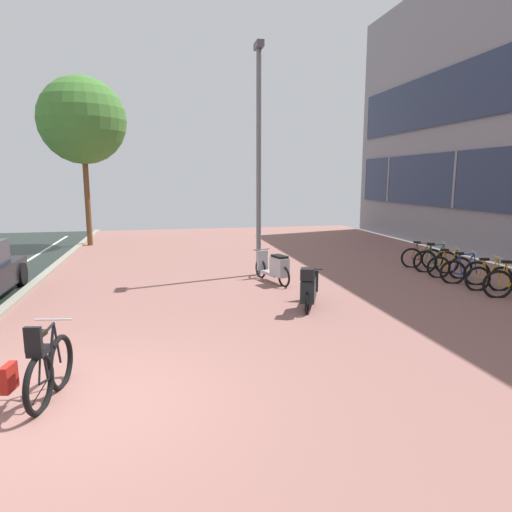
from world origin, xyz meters
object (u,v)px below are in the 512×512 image
at_px(scooter_mid, 309,288).
at_px(street_tree, 82,121).
at_px(bicycle_foreground, 46,370).
at_px(lamp_post, 259,152).
at_px(scooter_near, 275,267).
at_px(bicycle_rack_04, 436,262).
at_px(bicycle_rack_05, 422,258).
at_px(bicycle_rack_03, 449,267).
at_px(bicycle_rack_00, 512,284).
at_px(bicycle_rack_01, 489,278).
at_px(bicycle_rack_02, 465,272).

height_order(scooter_mid, street_tree, street_tree).
distance_m(bicycle_foreground, lamp_post, 8.77).
relative_size(scooter_near, scooter_mid, 1.13).
xyz_separation_m(bicycle_rack_04, bicycle_rack_05, (0.00, 0.75, -0.02)).
height_order(bicycle_foreground, bicycle_rack_03, bicycle_foreground).
relative_size(bicycle_rack_04, lamp_post, 0.19).
bearing_deg(street_tree, bicycle_rack_00, -45.18).
distance_m(bicycle_rack_00, bicycle_rack_01, 0.75).
bearing_deg(lamp_post, scooter_near, -79.58).
bearing_deg(lamp_post, bicycle_rack_00, -35.86).
relative_size(bicycle_rack_02, bicycle_rack_04, 0.97).
bearing_deg(bicycle_rack_00, bicycle_rack_05, 90.53).
distance_m(bicycle_rack_04, scooter_mid, 5.76).
bearing_deg(bicycle_rack_05, lamp_post, 178.71).
bearing_deg(bicycle_foreground, bicycle_rack_00, 17.27).
bearing_deg(lamp_post, bicycle_rack_05, -1.29).
bearing_deg(bicycle_rack_01, bicycle_rack_03, 93.02).
relative_size(bicycle_rack_03, street_tree, 0.17).
relative_size(bicycle_rack_01, bicycle_rack_03, 1.04).
bearing_deg(scooter_near, bicycle_rack_03, -5.53).
bearing_deg(scooter_near, lamp_post, 100.42).
bearing_deg(bicycle_rack_02, bicycle_rack_00, -83.66).
relative_size(bicycle_foreground, bicycle_rack_04, 1.16).
bearing_deg(bicycle_rack_01, street_tree, 136.73).
height_order(bicycle_rack_03, bicycle_rack_05, bicycle_rack_05).
bearing_deg(scooter_mid, bicycle_rack_03, 22.51).
distance_m(bicycle_rack_00, bicycle_rack_04, 3.02).
relative_size(lamp_post, street_tree, 0.94).
bearing_deg(bicycle_rack_03, bicycle_rack_00, -87.32).
xyz_separation_m(bicycle_foreground, bicycle_rack_01, (9.69, 3.78, -0.08)).
bearing_deg(bicycle_rack_02, scooter_near, 166.04).
height_order(bicycle_rack_03, scooter_near, bicycle_rack_03).
bearing_deg(bicycle_rack_01, scooter_near, 158.78).
height_order(bicycle_foreground, bicycle_rack_04, bicycle_foreground).
bearing_deg(bicycle_rack_03, bicycle_rack_04, 84.80).
bearing_deg(bicycle_rack_05, bicycle_rack_04, -90.16).
distance_m(bicycle_rack_03, bicycle_rack_04, 0.76).
xyz_separation_m(bicycle_rack_01, lamp_post, (-5.36, 3.14, 3.28)).
bearing_deg(scooter_mid, lamp_post, 94.97).
relative_size(scooter_near, lamp_post, 0.27).
height_order(bicycle_rack_03, scooter_mid, scooter_mid).
relative_size(bicycle_rack_00, scooter_near, 0.75).
xyz_separation_m(bicycle_rack_02, lamp_post, (-5.21, 2.38, 3.27)).
xyz_separation_m(bicycle_rack_02, bicycle_rack_05, (0.13, 2.26, -0.01)).
bearing_deg(bicycle_rack_05, bicycle_rack_00, -89.47).
bearing_deg(bicycle_foreground, scooter_mid, 34.73).
xyz_separation_m(bicycle_rack_03, scooter_mid, (-4.96, -2.05, 0.13)).
bearing_deg(bicycle_rack_04, bicycle_rack_00, -89.29).
bearing_deg(bicycle_rack_01, lamp_post, 149.65).
height_order(bicycle_rack_05, street_tree, street_tree).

